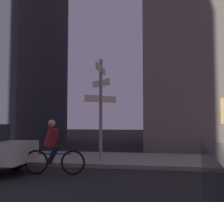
% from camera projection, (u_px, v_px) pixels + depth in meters
% --- Properties ---
extents(sidewalk_kerb, '(40.00, 3.34, 0.14)m').
position_uv_depth(sidewalk_kerb, '(76.00, 158.00, 10.99)').
color(sidewalk_kerb, gray).
rests_on(sidewalk_kerb, ground_plane).
extents(signpost, '(0.97, 1.57, 3.67)m').
position_uv_depth(signpost, '(101.00, 100.00, 10.02)').
color(signpost, gray).
rests_on(signpost, sidewalk_kerb).
extents(cyclist, '(1.82, 0.36, 1.61)m').
position_uv_depth(cyclist, '(53.00, 149.00, 8.17)').
color(cyclist, black).
rests_on(cyclist, ground_plane).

